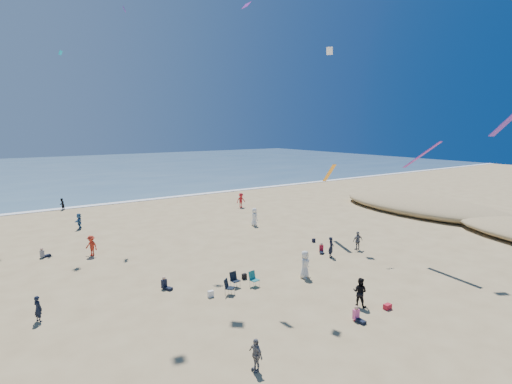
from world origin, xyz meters
TOP-DOWN VIEW (x-y plane):
  - ocean at (0.00, 95.00)m, footprint 220.00×100.00m
  - surf_line at (0.00, 45.00)m, footprint 220.00×1.20m
  - standing_flyers at (6.71, 19.41)m, footprint 26.54×49.36m
  - seated_group at (2.15, 10.16)m, footprint 20.32×29.45m
  - chair_cluster at (2.46, 10.47)m, footprint 2.77×1.55m
  - white_tote at (0.35, 10.51)m, footprint 0.35×0.20m
  - black_backpack at (3.65, 11.80)m, footprint 0.30×0.22m
  - cooler at (7.91, 3.26)m, footprint 0.45×0.30m
  - navy_bag at (13.69, 15.65)m, footprint 0.28×0.18m
  - kites_aloft at (8.49, 13.39)m, footprint 44.08×39.66m

SIDE VIEW (x-z plane):
  - ocean at x=0.00m, z-range 0.00..0.06m
  - surf_line at x=0.00m, z-range 0.00..0.08m
  - cooler at x=7.91m, z-range 0.00..0.30m
  - navy_bag at x=13.69m, z-range 0.00..0.34m
  - black_backpack at x=3.65m, z-range 0.00..0.38m
  - white_tote at x=0.35m, z-range 0.00..0.40m
  - seated_group at x=2.15m, z-range 0.00..0.84m
  - chair_cluster at x=2.46m, z-range 0.00..1.00m
  - standing_flyers at x=6.71m, z-range -0.10..1.82m
  - kites_aloft at x=8.49m, z-range 0.62..29.99m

